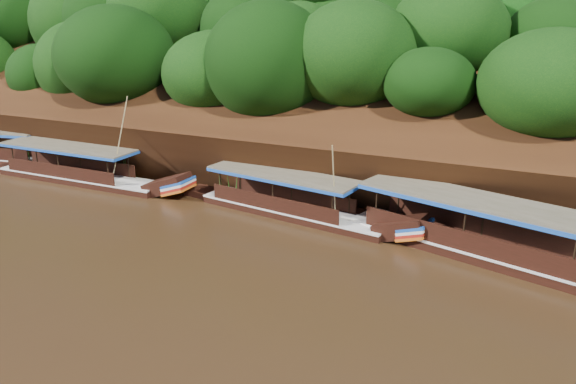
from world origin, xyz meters
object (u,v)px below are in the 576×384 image
at_px(boat_1, 304,209).
at_px(boat_2, 89,175).
at_px(boat_0, 509,251).
at_px(boat_3, 5,155).

height_order(boat_1, boat_2, boat_2).
relative_size(boat_1, boat_2, 0.91).
relative_size(boat_0, boat_1, 1.23).
height_order(boat_0, boat_2, boat_0).
bearing_deg(boat_1, boat_0, 0.77).
xyz_separation_m(boat_2, boat_3, (-9.11, 1.31, 0.02)).
xyz_separation_m(boat_0, boat_2, (-25.18, 1.35, -0.08)).
bearing_deg(boat_1, boat_3, -174.78).
bearing_deg(boat_2, boat_0, -3.42).
relative_size(boat_0, boat_2, 1.11).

